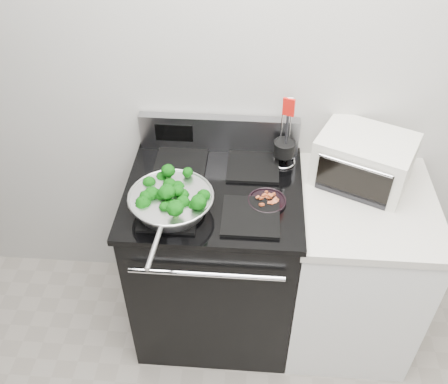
# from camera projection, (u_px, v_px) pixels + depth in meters

# --- Properties ---
(back_wall) EXTENTS (4.00, 0.02, 2.70)m
(back_wall) POSITION_uv_depth(u_px,v_px,m) (287.00, 73.00, 2.19)
(back_wall) COLOR beige
(back_wall) RESTS_ON ground
(gas_range) EXTENTS (0.79, 0.69, 1.13)m
(gas_range) POSITION_uv_depth(u_px,v_px,m) (215.00, 258.00, 2.52)
(gas_range) COLOR black
(gas_range) RESTS_ON floor
(counter) EXTENTS (0.62, 0.68, 0.92)m
(counter) POSITION_uv_depth(u_px,v_px,m) (351.00, 269.00, 2.50)
(counter) COLOR white
(counter) RESTS_ON floor
(skillet) EXTENTS (0.36, 0.57, 0.08)m
(skillet) POSITION_uv_depth(u_px,v_px,m) (171.00, 202.00, 2.07)
(skillet) COLOR silver
(skillet) RESTS_ON gas_range
(broccoli_pile) EXTENTS (0.28, 0.28, 0.10)m
(broccoli_pile) POSITION_uv_depth(u_px,v_px,m) (171.00, 198.00, 2.06)
(broccoli_pile) COLOR black
(broccoli_pile) RESTS_ON skillet
(bacon_plate) EXTENTS (0.17, 0.17, 0.04)m
(bacon_plate) POSITION_uv_depth(u_px,v_px,m) (267.00, 199.00, 2.14)
(bacon_plate) COLOR black
(bacon_plate) RESTS_ON gas_range
(utensil_holder) EXTENTS (0.11, 0.11, 0.35)m
(utensil_holder) POSITION_uv_depth(u_px,v_px,m) (284.00, 152.00, 2.32)
(utensil_holder) COLOR silver
(utensil_holder) RESTS_ON gas_range
(toaster_oven) EXTENTS (0.49, 0.45, 0.23)m
(toaster_oven) POSITION_uv_depth(u_px,v_px,m) (364.00, 160.00, 2.23)
(toaster_oven) COLOR silver
(toaster_oven) RESTS_ON counter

